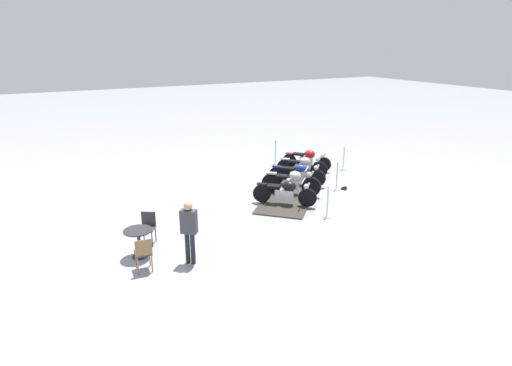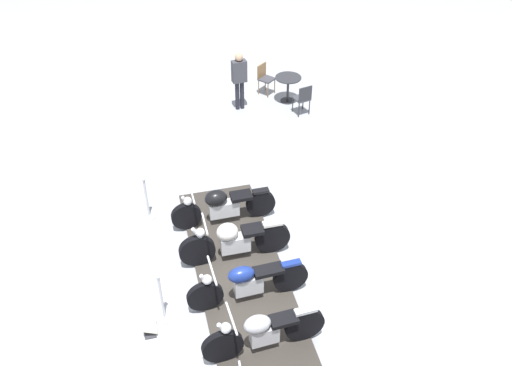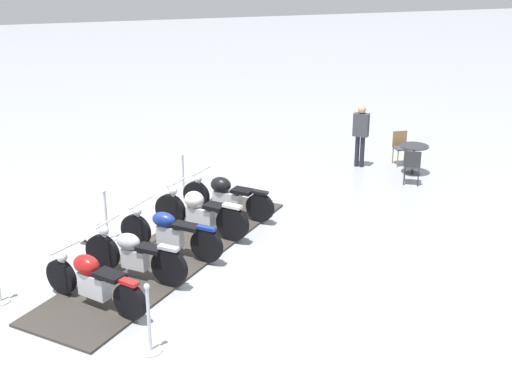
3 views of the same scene
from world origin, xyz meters
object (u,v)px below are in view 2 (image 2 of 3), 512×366
object	(u,v)px
motorcycle_navy	(247,282)
info_placard	(149,327)
stanchion_right_front	(147,204)
cafe_chair_across_table	(265,77)
cafe_table	(288,83)
stanchion_right_mid	(162,304)
bystander_person	(239,76)
motorcycle_chrome	(263,331)
cafe_chair_near_table	(303,98)
motorcycle_black	(222,205)
motorcycle_cream	(234,240)

from	to	relation	value
motorcycle_navy	info_placard	distance (m)	1.86
stanchion_right_front	cafe_chair_across_table	xyz separation A→B (m)	(-6.08, -0.69, 0.17)
motorcycle_navy	cafe_table	world-z (taller)	motorcycle_navy
stanchion_right_mid	bystander_person	size ratio (longest dim) A/B	0.66
motorcycle_navy	motorcycle_chrome	bearing A→B (deg)	88.11
motorcycle_chrome	cafe_chair_near_table	size ratio (longest dim) A/B	1.85
motorcycle_black	stanchion_right_mid	world-z (taller)	stanchion_right_mid
stanchion_right_front	bystander_person	bearing A→B (deg)	-170.44
motorcycle_chrome	stanchion_right_front	world-z (taller)	stanchion_right_front
motorcycle_black	cafe_chair_near_table	bearing A→B (deg)	-128.59
motorcycle_navy	stanchion_right_mid	distance (m)	1.53
stanchion_right_mid	cafe_chair_near_table	world-z (taller)	stanchion_right_mid
motorcycle_black	cafe_chair_across_table	distance (m)	5.84
motorcycle_black	stanchion_right_front	size ratio (longest dim) A/B	1.60
stanchion_right_front	motorcycle_black	bearing A→B (deg)	113.92
cafe_chair_near_table	cafe_chair_across_table	xyz separation A→B (m)	(-0.50, -1.52, 0.01)
motorcycle_chrome	stanchion_right_mid	bearing A→B (deg)	-38.76
bystander_person	info_placard	bearing A→B (deg)	-30.04
motorcycle_cream	bystander_person	world-z (taller)	bystander_person
cafe_table	motorcycle_black	bearing A→B (deg)	14.30
motorcycle_navy	cafe_chair_across_table	xyz separation A→B (m)	(-6.94, -3.76, 0.03)
stanchion_right_front	cafe_chair_near_table	size ratio (longest dim) A/B	1.18
cafe_chair_near_table	bystander_person	xyz separation A→B (m)	(0.65, -1.66, 0.49)
motorcycle_cream	stanchion_right_front	bearing A→B (deg)	-47.86
info_placard	cafe_table	xyz separation A→B (m)	(-8.30, -1.83, 0.51)
stanchion_right_front	info_placard	world-z (taller)	stanchion_right_front
info_placard	cafe_chair_across_table	distance (m)	8.79
stanchion_right_mid	info_placard	distance (m)	0.44
motorcycle_cream	motorcycle_black	bearing A→B (deg)	-89.09
bystander_person	cafe_chair_across_table	bearing A→B (deg)	121.92
cafe_chair_near_table	motorcycle_navy	bearing A→B (deg)	140.40
motorcycle_chrome	bystander_person	xyz separation A→B (m)	(-6.56, -4.69, 0.50)
motorcycle_cream	cafe_chair_near_table	bearing A→B (deg)	-121.09
stanchion_right_front	info_placard	bearing A→B (deg)	40.50
motorcycle_cream	bystander_person	distance (m)	5.94
cafe_table	bystander_person	bearing A→B (deg)	-41.71
motorcycle_black	cafe_chair_near_table	size ratio (longest dim) A/B	1.89
motorcycle_cream	cafe_chair_near_table	size ratio (longest dim) A/B	1.85
cafe_chair_near_table	bystander_person	world-z (taller)	bystander_person
info_placard	cafe_chair_near_table	distance (m)	7.97
cafe_table	bystander_person	distance (m)	1.50
cafe_chair_near_table	motorcycle_black	bearing A→B (deg)	128.88
motorcycle_black	stanchion_right_front	xyz separation A→B (m)	(0.66, -1.49, -0.13)
motorcycle_black	cafe_table	distance (m)	5.52
info_placard	cafe_chair_near_table	xyz separation A→B (m)	(-7.87, -1.13, 0.45)
motorcycle_chrome	bystander_person	distance (m)	8.08
motorcycle_cream	info_placard	bearing A→B (deg)	36.19
motorcycle_cream	motorcycle_navy	size ratio (longest dim) A/B	0.96
info_placard	cafe_chair_across_table	bearing A→B (deg)	-28.25
motorcycle_chrome	cafe_chair_near_table	distance (m)	7.82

